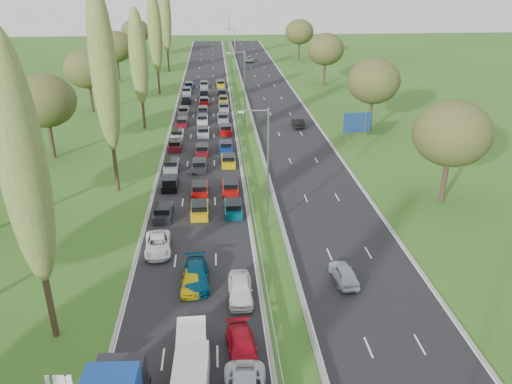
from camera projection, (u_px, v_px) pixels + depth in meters
name	position (u px, v px, depth m)	size (l,w,h in m)	color
ground	(244.00, 124.00, 81.93)	(260.00, 260.00, 0.00)	#2D551A
near_carriageway	(203.00, 121.00, 83.71)	(10.50, 215.00, 0.04)	black
far_carriageway	(283.00, 119.00, 84.72)	(10.50, 215.00, 0.04)	black
central_reservation	(243.00, 117.00, 83.99)	(2.36, 215.00, 0.32)	gray
lamp_columns	(245.00, 90.00, 77.70)	(0.18, 140.18, 12.00)	gray
poplar_row	(126.00, 60.00, 64.96)	(2.80, 127.80, 22.44)	#2D2116
woodland_left	(36.00, 108.00, 61.01)	(8.00, 166.00, 11.10)	#2D2116
woodland_right	(392.00, 93.00, 68.14)	(8.00, 153.00, 11.10)	#2D2116
traffic_queue_fill	(203.00, 126.00, 79.18)	(9.10, 67.54, 0.80)	black
near_car_2	(158.00, 244.00, 44.23)	(2.22, 4.82, 1.34)	white
near_car_7	(196.00, 275.00, 39.61)	(2.03, 4.98, 1.45)	#053953
near_car_8	(192.00, 280.00, 39.06)	(1.61, 4.00, 1.36)	#B49F0C
near_car_11	(242.00, 347.00, 32.07)	(1.86, 4.59, 1.33)	#A40A1A
near_car_12	(240.00, 289.00, 37.81)	(1.84, 4.56, 1.55)	silver
far_car_0	(344.00, 273.00, 39.91)	(1.64, 4.07, 1.39)	#B7BCC1
far_car_1	(298.00, 123.00, 80.18)	(1.49, 4.29, 1.41)	black
far_car_2	(249.00, 59.00, 139.24)	(2.54, 5.52, 1.53)	slate
white_van_front	(191.00, 381.00, 28.97)	(2.00, 5.10, 2.05)	silver
white_van_rear	(192.00, 349.00, 31.47)	(1.86, 4.76, 1.91)	white
direction_sign	(357.00, 124.00, 69.09)	(3.99, 0.56, 5.20)	gray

